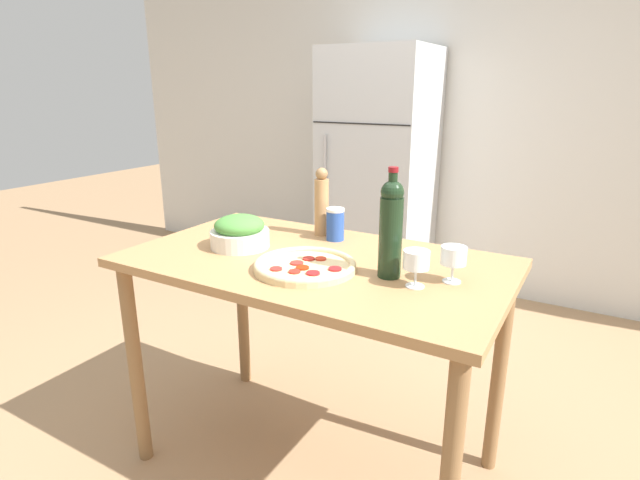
# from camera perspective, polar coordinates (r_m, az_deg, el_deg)

# --- Properties ---
(ground_plane) EXTENTS (14.00, 14.00, 0.00)m
(ground_plane) POSITION_cam_1_polar(r_m,az_deg,el_deg) (2.28, -0.55, -23.87)
(ground_plane) COLOR #9E7A56
(wall_back) EXTENTS (6.40, 0.06, 2.60)m
(wall_back) POSITION_cam_1_polar(r_m,az_deg,el_deg) (3.81, 17.23, 13.45)
(wall_back) COLOR silver
(wall_back) RESTS_ON ground_plane
(refrigerator) EXTENTS (0.71, 0.68, 1.76)m
(refrigerator) POSITION_cam_1_polar(r_m,az_deg,el_deg) (3.68, 6.64, 7.35)
(refrigerator) COLOR #B7BCC1
(refrigerator) RESTS_ON ground_plane
(prep_counter) EXTENTS (1.38, 0.79, 0.89)m
(prep_counter) POSITION_cam_1_polar(r_m,az_deg,el_deg) (1.86, -0.62, -5.57)
(prep_counter) COLOR #A87A4C
(prep_counter) RESTS_ON ground_plane
(wine_bottle) EXTENTS (0.08, 0.08, 0.36)m
(wine_bottle) POSITION_cam_1_polar(r_m,az_deg,el_deg) (1.62, 8.11, 1.51)
(wine_bottle) COLOR black
(wine_bottle) RESTS_ON prep_counter
(wine_glass_near) EXTENTS (0.08, 0.08, 0.12)m
(wine_glass_near) POSITION_cam_1_polar(r_m,az_deg,el_deg) (1.57, 10.95, -2.44)
(wine_glass_near) COLOR silver
(wine_glass_near) RESTS_ON prep_counter
(wine_glass_far) EXTENTS (0.08, 0.08, 0.12)m
(wine_glass_far) POSITION_cam_1_polar(r_m,az_deg,el_deg) (1.63, 15.02, -1.85)
(wine_glass_far) COLOR silver
(wine_glass_far) RESTS_ON prep_counter
(pepper_mill) EXTENTS (0.06, 0.06, 0.28)m
(pepper_mill) POSITION_cam_1_polar(r_m,az_deg,el_deg) (2.08, 0.19, 4.26)
(pepper_mill) COLOR #AD7F51
(pepper_mill) RESTS_ON prep_counter
(salad_bowl) EXTENTS (0.23, 0.23, 0.13)m
(salad_bowl) POSITION_cam_1_polar(r_m,az_deg,el_deg) (1.96, -9.16, 0.86)
(salad_bowl) COLOR silver
(salad_bowl) RESTS_ON prep_counter
(homemade_pizza) EXTENTS (0.35, 0.35, 0.03)m
(homemade_pizza) POSITION_cam_1_polar(r_m,az_deg,el_deg) (1.71, -1.73, -2.95)
(homemade_pizza) COLOR #DBC189
(homemade_pizza) RESTS_ON prep_counter
(salt_canister) EXTENTS (0.07, 0.07, 0.13)m
(salt_canister) POSITION_cam_1_polar(r_m,az_deg,el_deg) (2.02, 1.75, 1.82)
(salt_canister) COLOR #284CA3
(salt_canister) RESTS_ON prep_counter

